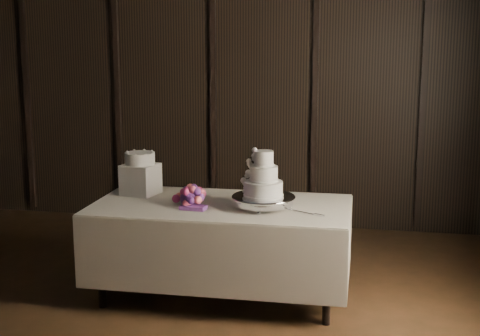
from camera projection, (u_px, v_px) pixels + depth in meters
name	position (u px, v px, depth m)	size (l,w,h in m)	color
room	(73.00, 130.00, 3.87)	(6.08, 7.08, 3.08)	black
display_table	(221.00, 246.00, 5.24)	(2.00, 1.06, 0.76)	silver
cake_stand	(263.00, 202.00, 5.05)	(0.48, 0.48, 0.09)	silver
wedding_cake	(260.00, 179.00, 5.00)	(0.33, 0.29, 0.35)	white
bouquet	(191.00, 197.00, 5.12)	(0.30, 0.40, 0.19)	#D54863
box_pedestal	(141.00, 179.00, 5.48)	(0.26, 0.26, 0.25)	white
small_cake	(140.00, 158.00, 5.45)	(0.24, 0.24, 0.10)	white
cake_knife	(298.00, 211.00, 4.93)	(0.37, 0.02, 0.01)	silver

